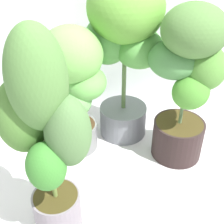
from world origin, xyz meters
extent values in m
plane|color=silver|center=(0.00, 0.00, 0.00)|extent=(8.00, 8.00, 0.00)
cylinder|color=black|center=(0.27, 0.34, 0.11)|extent=(0.27, 0.27, 0.21)
cylinder|color=#3F3417|center=(0.27, 0.34, 0.20)|extent=(0.25, 0.25, 0.02)
cylinder|color=#59734B|center=(0.27, 0.34, 0.49)|extent=(0.02, 0.02, 0.56)
ellipsoid|color=#4B7338|center=(0.27, 0.34, 0.70)|extent=(0.40, 0.40, 0.24)
ellipsoid|color=#477E42|center=(0.21, 0.36, 0.56)|extent=(0.25, 0.25, 0.18)
ellipsoid|color=#508635|center=(0.34, 0.32, 0.54)|extent=(0.24, 0.24, 0.21)
ellipsoid|color=#48892F|center=(0.28, 0.27, 0.43)|extent=(0.21, 0.18, 0.17)
cylinder|color=slate|center=(-0.28, 0.38, 0.08)|extent=(0.22, 0.22, 0.15)
cylinder|color=#432E19|center=(-0.28, 0.38, 0.15)|extent=(0.20, 0.20, 0.02)
cylinder|color=#5A713B|center=(-0.28, 0.38, 0.39)|extent=(0.03, 0.03, 0.47)
ellipsoid|color=#6FB251|center=(-0.28, 0.38, 0.57)|extent=(0.40, 0.39, 0.28)
ellipsoid|color=#5DA145|center=(-0.37, 0.41, 0.44)|extent=(0.21, 0.22, 0.22)
ellipsoid|color=#62AA4D|center=(-0.21, 0.36, 0.43)|extent=(0.28, 0.29, 0.16)
ellipsoid|color=#6AAB5A|center=(-0.27, 0.33, 0.34)|extent=(0.19, 0.20, 0.17)
cylinder|color=slate|center=(-0.30, -0.14, 0.09)|extent=(0.20, 0.20, 0.18)
cylinder|color=#3F3617|center=(-0.30, -0.14, 0.17)|extent=(0.18, 0.18, 0.02)
cylinder|color=olive|center=(-0.30, -0.14, 0.48)|extent=(0.02, 0.02, 0.60)
ellipsoid|color=#4D793A|center=(-0.30, -0.14, 0.71)|extent=(0.21, 0.21, 0.36)
ellipsoid|color=#4A7831|center=(-0.38, -0.12, 0.55)|extent=(0.19, 0.19, 0.28)
ellipsoid|color=#4C703E|center=(-0.21, -0.17, 0.53)|extent=(0.22, 0.22, 0.27)
ellipsoid|color=#397F2E|center=(-0.29, -0.22, 0.42)|extent=(0.17, 0.16, 0.19)
cylinder|color=slate|center=(-0.02, 0.53, 0.09)|extent=(0.28, 0.28, 0.18)
cylinder|color=#3D351F|center=(-0.02, 0.53, 0.17)|extent=(0.25, 0.25, 0.02)
cylinder|color=#577243|center=(-0.02, 0.53, 0.50)|extent=(0.02, 0.02, 0.65)
ellipsoid|color=#62A13A|center=(-0.02, 0.53, 0.75)|extent=(0.53, 0.53, 0.35)
ellipsoid|color=#539346|center=(-0.12, 0.55, 0.58)|extent=(0.27, 0.29, 0.25)
ellipsoid|color=#519242|center=(0.05, 0.50, 0.55)|extent=(0.33, 0.33, 0.21)
camera|label=1|loc=(-0.04, -0.93, 1.13)|focal=47.54mm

